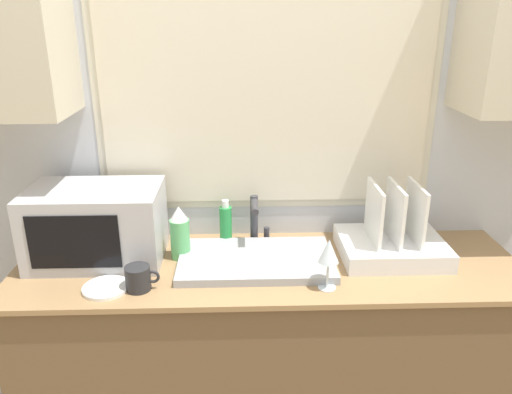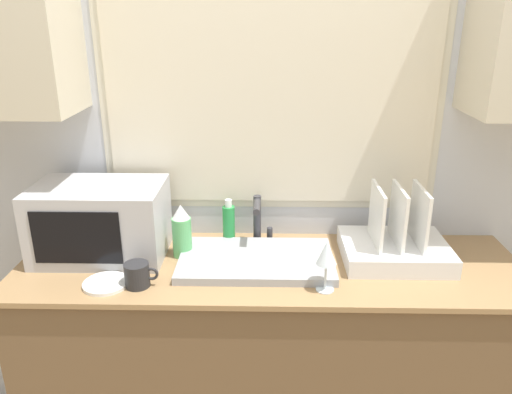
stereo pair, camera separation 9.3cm
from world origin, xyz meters
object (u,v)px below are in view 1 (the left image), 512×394
Objects in this scene: faucet at (255,217)px; wine_glass at (329,253)px; mug_near_sink at (138,278)px; microwave at (96,224)px; soap_bottle at (226,224)px; spray_bottle at (180,233)px; dish_rack at (392,242)px.

wine_glass is at bearing -57.35° from faucet.
microwave is at bearing 128.99° from mug_near_sink.
microwave is at bearing -166.13° from soap_bottle.
microwave is 0.32m from spray_bottle.
spray_bottle is at bearing -158.39° from faucet.
faucet is 1.08× the size of wine_glass.
microwave is 0.50m from soap_bottle.
dish_rack is 2.12× the size of soap_bottle.
soap_bottle is at bearing 13.87° from microwave.
dish_rack is 3.36× the size of mug_near_sink.
dish_rack is 0.66m from soap_bottle.
mug_near_sink is at bearing -166.73° from dish_rack.
dish_rack is 0.82m from spray_bottle.
spray_bottle is (-0.82, 0.02, 0.04)m from dish_rack.
wine_glass is (0.53, -0.25, 0.03)m from spray_bottle.
dish_rack is at bearing -1.06° from spray_bottle.
mug_near_sink is at bearing -116.68° from spray_bottle.
dish_rack is 0.96m from mug_near_sink.
spray_bottle is at bearing -0.69° from microwave.
soap_bottle is at bearing 51.03° from mug_near_sink.
faucet is 0.55m from mug_near_sink.
faucet is 0.94× the size of spray_bottle.
dish_rack reaches higher than faucet.
spray_bottle is 1.79× the size of mug_near_sink.
mug_near_sink is 0.64× the size of wine_glass.
spray_bottle reaches higher than faucet.
mug_near_sink is at bearing -51.01° from microwave.
microwave reaches higher than faucet.
mug_near_sink is (-0.29, -0.36, -0.04)m from soap_bottle.
microwave is 4.14× the size of mug_near_sink.
soap_bottle is (-0.65, 0.14, 0.03)m from dish_rack.
wine_glass reaches higher than mug_near_sink.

